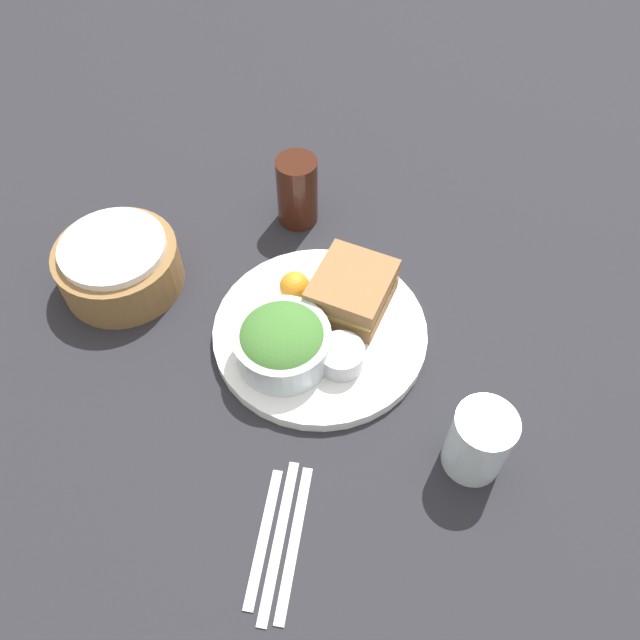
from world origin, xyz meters
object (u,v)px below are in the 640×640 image
Objects in this scene: fork at (294,541)px; knife at (279,539)px; dressing_cup at (341,356)px; spoon at (264,536)px; salad_bowl at (282,342)px; drink_glass at (297,191)px; bread_basket at (119,265)px; sandwich at (352,291)px; water_glass at (479,441)px; plate at (320,332)px.

fork and knife have the same top height.
spoon is at bearing -171.10° from dressing_cup.
drink_glass is at bearing 28.41° from salad_bowl.
dressing_cup is at bearing -84.72° from bread_basket.
sandwich is at bearing 170.81° from spoon.
spoon is at bearing 142.00° from water_glass.
dressing_cup is 0.61× the size of water_glass.
fork is (-0.20, -0.43, -0.04)m from bread_basket.
plate is 0.29m from spoon.
dressing_cup is at bearing -136.60° from drink_glass.
salad_bowl is 0.28m from water_glass.
bread_basket is 0.47m from fork.
plate is 0.27m from water_glass.
fork is at bearing -148.09° from drink_glass.
fork is at bearing -162.66° from dressing_cup.
dressing_cup reaches higher than spoon.
water_glass is at bearing -89.75° from salad_bowl.
knife is at bearing -164.37° from sandwich.
knife is (-0.27, -0.11, -0.01)m from plate.
dressing_cup is 0.39× the size of spoon.
dressing_cup is (-0.10, -0.04, -0.01)m from sandwich.
plate is 0.29m from knife.
knife is at bearing -148.19° from salad_bowl.
fork is at bearing 146.31° from water_glass.
plate is 2.58× the size of drink_glass.
plate is at bearing 180.00° from knife.
bread_basket is at bearing 111.91° from sandwich.
salad_bowl reaches higher than plate.
bread_basket is at bearing -139.59° from spoon.
water_glass is (0.00, -0.28, 0.00)m from salad_bowl.
fork is at bearing -161.37° from sandwich.
drink_glass is 0.65× the size of fork.
drink_glass is 0.53m from knife.
dressing_cup is at bearing 175.48° from fork.
plate is 2.93× the size of water_glass.
sandwich reaches higher than plate.
water_glass reaches higher than knife.
bread_basket reaches higher than spoon.
bread_basket is 1.74× the size of water_glass.
dressing_cup is (-0.03, -0.05, 0.03)m from plate.
fork is 0.02m from knife.
salad_bowl is 0.24m from spoon.
salad_bowl is at bearing -170.05° from knife.
plate is 0.25m from drink_glass.
drink_glass is 0.65× the size of bread_basket.
bread_basket is at bearing 90.50° from water_glass.
drink_glass reaches higher than fork.
salad_bowl reaches higher than bread_basket.
spoon is (-0.01, 0.02, 0.00)m from knife.
sandwich is 1.22× the size of water_glass.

